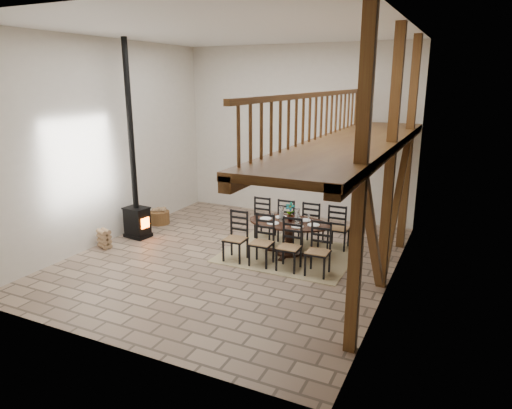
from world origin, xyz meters
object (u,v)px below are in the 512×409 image
at_px(log_basket, 160,217).
at_px(log_stack, 104,239).
at_px(wood_stove, 135,195).
at_px(dining_table, 289,238).

relative_size(log_basket, log_stack, 1.17).
height_order(wood_stove, log_basket, wood_stove).
xyz_separation_m(dining_table, wood_stove, (-4.06, -0.54, 0.73)).
height_order(dining_table, log_stack, dining_table).
bearing_deg(dining_table, wood_stove, -173.45).
bearing_deg(dining_table, log_basket, 170.35).
distance_m(wood_stove, log_basket, 1.52).
xyz_separation_m(log_basket, log_stack, (-0.03, -2.19, 0.04)).
bearing_deg(log_stack, dining_table, 19.93).
relative_size(dining_table, wood_stove, 0.49).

